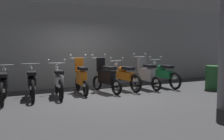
{
  "coord_description": "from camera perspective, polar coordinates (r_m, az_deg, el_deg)",
  "views": [
    {
      "loc": [
        -3.53,
        -7.94,
        1.72
      ],
      "look_at": [
        0.67,
        0.63,
        0.75
      ],
      "focal_mm": 44.56,
      "sensor_mm": 36.0,
      "label": 1
    }
  ],
  "objects": [
    {
      "name": "ground_plane",
      "position": [
        8.85,
        -2.13,
        -5.4
      ],
      "size": [
        80.0,
        80.0,
        0.0
      ],
      "primitive_type": "plane",
      "color": "#424244"
    },
    {
      "name": "back_wall",
      "position": [
        10.84,
        -7.16,
        4.98
      ],
      "size": [
        16.0,
        0.3,
        3.14
      ],
      "primitive_type": "cube",
      "color": "gray",
      "rests_on": "ground"
    },
    {
      "name": "motorbike_slot_0",
      "position": [
        8.58,
        -21.38,
        -2.84
      ],
      "size": [
        0.56,
        1.94,
        1.03
      ],
      "color": "black",
      "rests_on": "ground"
    },
    {
      "name": "motorbike_slot_1",
      "position": [
        8.81,
        -16.15,
        -2.45
      ],
      "size": [
        0.56,
        1.94,
        1.03
      ],
      "color": "black",
      "rests_on": "ground"
    },
    {
      "name": "motorbike_slot_2",
      "position": [
        8.93,
        -10.91,
        -2.2
      ],
      "size": [
        0.58,
        1.94,
        1.15
      ],
      "color": "black",
      "rests_on": "ground"
    },
    {
      "name": "motorbike_slot_3",
      "position": [
        9.33,
        -6.35,
        -1.57
      ],
      "size": [
        0.59,
        1.68,
        1.29
      ],
      "color": "black",
      "rests_on": "ground"
    },
    {
      "name": "motorbike_slot_4",
      "position": [
        9.43,
        -1.29,
        -1.46
      ],
      "size": [
        0.58,
        1.67,
        1.29
      ],
      "color": "black",
      "rests_on": "ground"
    },
    {
      "name": "motorbike_slot_5",
      "position": [
        9.96,
        2.6,
        -1.28
      ],
      "size": [
        0.59,
        1.95,
        1.15
      ],
      "color": "black",
      "rests_on": "ground"
    },
    {
      "name": "motorbike_slot_6",
      "position": [
        10.24,
        7.03,
        -0.92
      ],
      "size": [
        0.59,
        1.68,
        1.29
      ],
      "color": "black",
      "rests_on": "ground"
    },
    {
      "name": "motorbike_slot_7",
      "position": [
        10.76,
        10.51,
        -0.85
      ],
      "size": [
        0.59,
        1.95,
        1.15
      ],
      "color": "black",
      "rests_on": "ground"
    },
    {
      "name": "trash_bin",
      "position": [
        10.69,
        20.07,
        -1.48
      ],
      "size": [
        0.56,
        0.56,
        0.86
      ],
      "primitive_type": "cylinder",
      "color": "#26592D",
      "rests_on": "ground"
    }
  ]
}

